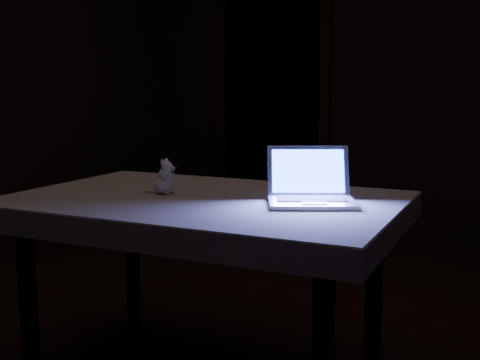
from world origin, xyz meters
The scene contains 6 objects.
back_wall centered at (0.00, 2.50, 1.30)m, with size 4.50×0.04×2.60m, color black.
doorway centered at (-1.10, 2.50, 1.06)m, with size 1.06×0.36×2.13m, color black, non-canonical shape.
table centered at (0.05, -0.11, 0.36)m, with size 1.35×0.87×0.72m, color black, non-canonical shape.
tablecloth centered at (0.08, -0.11, 0.68)m, with size 1.44×0.96×0.09m, color beige, non-canonical shape.
laptop centered at (0.46, -0.04, 0.83)m, with size 0.30×0.27×0.21m, color silver, non-canonical shape.
plush_mouse centered at (-0.13, -0.14, 0.80)m, with size 0.10×0.10×0.14m, color white, non-canonical shape.
Camera 1 is at (1.34, -1.94, 1.13)m, focal length 45.00 mm.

